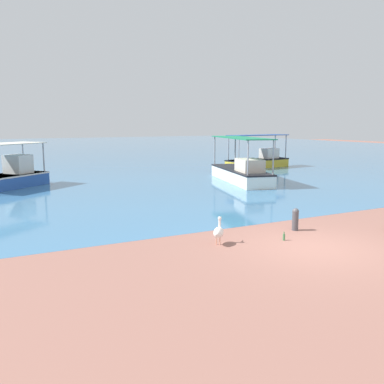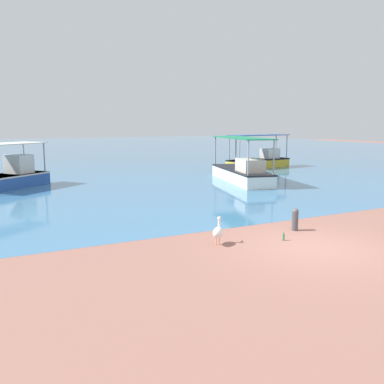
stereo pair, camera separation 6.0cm
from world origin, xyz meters
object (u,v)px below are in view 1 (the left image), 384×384
Objects in this scene: fishing_boat_center at (242,172)px; pelican at (219,232)px; mooring_bollard at (295,219)px; fishing_boat_far_right at (259,160)px; fishing_boat_near_right at (5,177)px; glass_bottle at (284,237)px.

pelican is at bearing -126.98° from fishing_boat_center.
fishing_boat_center is at bearing 64.55° from mooring_bollard.
fishing_boat_far_right is at bearing 56.91° from mooring_bollard.
fishing_boat_near_right is 13.35m from fishing_boat_center.
pelican is 2.07m from glass_bottle.
fishing_boat_far_right reaches higher than pelican.
fishing_boat_near_right is 0.75× the size of fishing_boat_center.
fishing_boat_center is at bearing -133.39° from fishing_boat_far_right.
mooring_bollard is 1.41m from glass_bottle.
glass_bottle is (-6.14, -11.33, -0.52)m from fishing_boat_center.
glass_bottle is at bearing -66.56° from fishing_boat_near_right.
mooring_bollard is 2.76× the size of glass_bottle.
fishing_boat_near_right is 0.91× the size of fishing_boat_far_right.
fishing_boat_near_right is at bearing -172.77° from fishing_boat_far_right.
pelican is 2.96× the size of glass_bottle.
fishing_boat_center is at bearing 53.02° from pelican.
fishing_boat_far_right is 21.41m from glass_bottle.
fishing_boat_far_right reaches higher than mooring_bollard.
fishing_boat_far_right reaches higher than glass_bottle.
mooring_bollard is (-5.02, -10.54, -0.23)m from fishing_boat_center.
pelican reaches higher than mooring_bollard.
fishing_boat_near_right is at bearing 118.15° from mooring_bollard.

